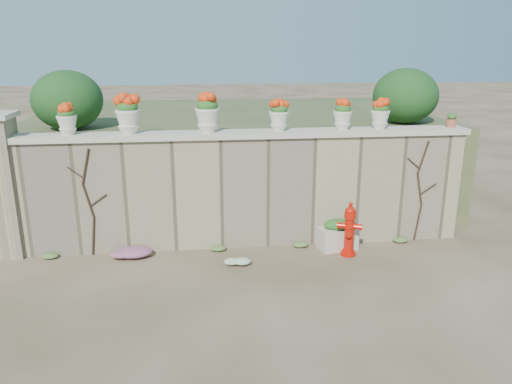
{
  "coord_description": "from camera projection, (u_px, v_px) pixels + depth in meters",
  "views": [
    {
      "loc": [
        -0.79,
        -6.78,
        3.56
      ],
      "look_at": [
        0.17,
        1.4,
        1.11
      ],
      "focal_mm": 35.0,
      "sensor_mm": 36.0,
      "label": 1
    }
  ],
  "objects": [
    {
      "name": "magenta_clump",
      "position": [
        127.0,
        253.0,
        8.58
      ],
      "size": [
        0.83,
        0.55,
        0.22
      ],
      "primitive_type": "ellipsoid",
      "color": "#C0269B",
      "rests_on": "ground"
    },
    {
      "name": "gate_pillar",
      "position": [
        1.0,
        185.0,
        8.45
      ],
      "size": [
        0.72,
        0.72,
        2.48
      ],
      "color": "gray",
      "rests_on": "ground"
    },
    {
      "name": "urn_pot_3",
      "position": [
        279.0,
        115.0,
        8.67
      ],
      "size": [
        0.34,
        0.34,
        0.54
      ],
      "color": "silver",
      "rests_on": "wall_cap"
    },
    {
      "name": "planter_box",
      "position": [
        338.0,
        235.0,
        8.98
      ],
      "size": [
        0.72,
        0.5,
        0.56
      ],
      "rotation": [
        0.0,
        0.0,
        0.18
      ],
      "color": "beige",
      "rests_on": "ground"
    },
    {
      "name": "urn_pot_0",
      "position": [
        67.0,
        119.0,
        8.27
      ],
      "size": [
        0.33,
        0.33,
        0.52
      ],
      "color": "silver",
      "rests_on": "wall_cap"
    },
    {
      "name": "urn_pot_5",
      "position": [
        380.0,
        114.0,
        8.87
      ],
      "size": [
        0.34,
        0.34,
        0.53
      ],
      "color": "silver",
      "rests_on": "wall_cap"
    },
    {
      "name": "urn_pot_1",
      "position": [
        128.0,
        115.0,
        8.36
      ],
      "size": [
        0.41,
        0.41,
        0.65
      ],
      "color": "silver",
      "rests_on": "wall_cap"
    },
    {
      "name": "white_flowers",
      "position": [
        237.0,
        260.0,
        8.35
      ],
      "size": [
        0.5,
        0.4,
        0.18
      ],
      "primitive_type": "ellipsoid",
      "color": "white",
      "rests_on": "ground"
    },
    {
      "name": "terracotta_pot",
      "position": [
        451.0,
        121.0,
        9.07
      ],
      "size": [
        0.21,
        0.21,
        0.25
      ],
      "color": "#B65337",
      "rests_on": "wall_cap"
    },
    {
      "name": "vine_left",
      "position": [
        89.0,
        201.0,
        8.48
      ],
      "size": [
        0.6,
        0.04,
        1.91
      ],
      "color": "black",
      "rests_on": "ground"
    },
    {
      "name": "vine_right",
      "position": [
        420.0,
        190.0,
        9.14
      ],
      "size": [
        0.6,
        0.04,
        1.91
      ],
      "color": "black",
      "rests_on": "ground"
    },
    {
      "name": "back_shrub_right",
      "position": [
        405.0,
        96.0,
        10.07
      ],
      "size": [
        1.3,
        1.3,
        1.1
      ],
      "primitive_type": "ellipsoid",
      "color": "#143814",
      "rests_on": "raised_fill"
    },
    {
      "name": "back_shrub_left",
      "position": [
        67.0,
        100.0,
        9.33
      ],
      "size": [
        1.3,
        1.3,
        1.1
      ],
      "primitive_type": "ellipsoid",
      "color": "#143814",
      "rests_on": "raised_fill"
    },
    {
      "name": "stone_wall",
      "position": [
        244.0,
        192.0,
        8.99
      ],
      "size": [
        8.0,
        0.4,
        2.0
      ],
      "primitive_type": "cube",
      "color": "gray",
      "rests_on": "ground"
    },
    {
      "name": "fire_hydrant",
      "position": [
        349.0,
        229.0,
        8.63
      ],
      "size": [
        0.42,
        0.3,
        0.96
      ],
      "rotation": [
        0.0,
        0.0,
        -0.36
      ],
      "color": "#BD1307",
      "rests_on": "ground"
    },
    {
      "name": "wall_cap",
      "position": [
        244.0,
        134.0,
        8.69
      ],
      "size": [
        8.1,
        0.52,
        0.1
      ],
      "primitive_type": "cube",
      "color": "beige",
      "rests_on": "stone_wall"
    },
    {
      "name": "raised_fill",
      "position": [
        232.0,
        154.0,
        12.03
      ],
      "size": [
        9.0,
        6.0,
        2.0
      ],
      "primitive_type": "cube",
      "color": "#384C23",
      "rests_on": "ground"
    },
    {
      "name": "ground",
      "position": [
        256.0,
        288.0,
        7.56
      ],
      "size": [
        80.0,
        80.0,
        0.0
      ],
      "primitive_type": "plane",
      "color": "#4A3925",
      "rests_on": "ground"
    },
    {
      "name": "urn_pot_2",
      "position": [
        207.0,
        113.0,
        8.51
      ],
      "size": [
        0.42,
        0.42,
        0.66
      ],
      "color": "silver",
      "rests_on": "wall_cap"
    },
    {
      "name": "urn_pot_4",
      "position": [
        343.0,
        115.0,
        8.8
      ],
      "size": [
        0.34,
        0.34,
        0.53
      ],
      "color": "silver",
      "rests_on": "wall_cap"
    },
    {
      "name": "green_shrub",
      "position": [
        336.0,
        231.0,
        9.12
      ],
      "size": [
        0.58,
        0.52,
        0.55
      ],
      "primitive_type": "ellipsoid",
      "color": "#1E5119",
      "rests_on": "ground"
    }
  ]
}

